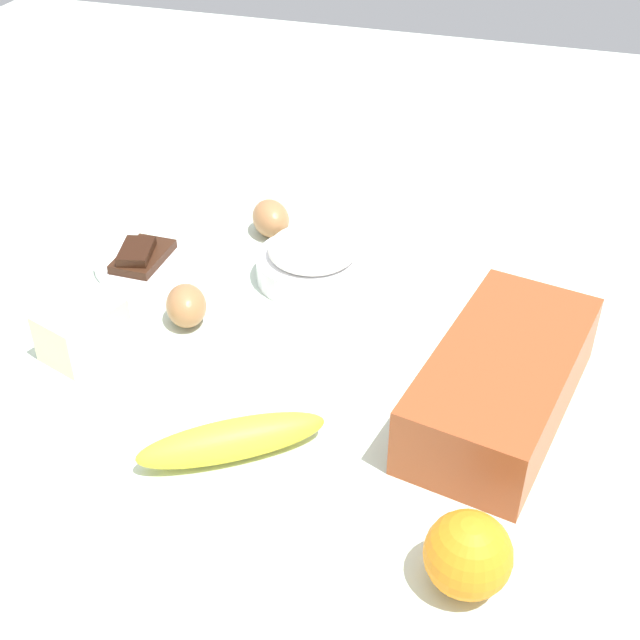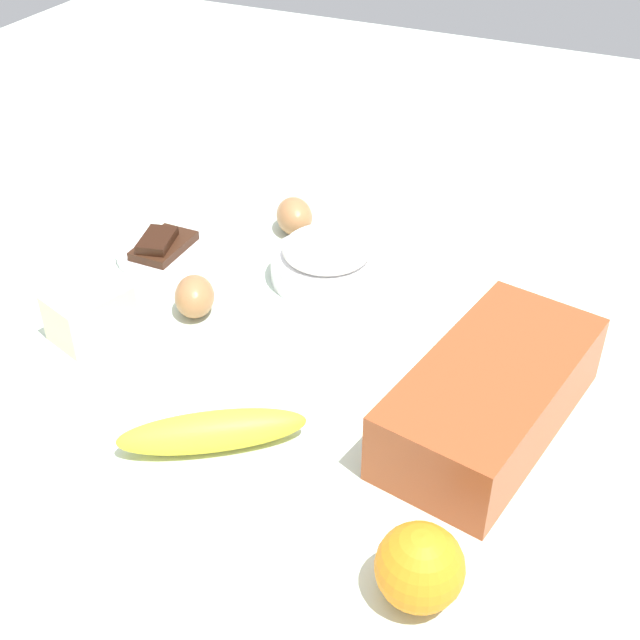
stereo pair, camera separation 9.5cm
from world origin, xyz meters
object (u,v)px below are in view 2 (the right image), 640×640
(flour_bowl, at_px, (327,259))
(loaf_pan, at_px, (491,394))
(egg_near_butter, at_px, (294,216))
(chocolate_plate, at_px, (164,250))
(banana, at_px, (212,432))
(orange_fruit, at_px, (420,567))
(butter_block, at_px, (90,313))
(egg_beside_bowl, at_px, (194,297))

(flour_bowl, bearing_deg, loaf_pan, 55.41)
(egg_near_butter, xyz_separation_m, chocolate_plate, (0.13, -0.13, -0.01))
(banana, bearing_deg, egg_near_butter, -164.49)
(orange_fruit, xyz_separation_m, butter_block, (-0.18, -0.47, -0.01))
(loaf_pan, relative_size, egg_beside_bowl, 4.71)
(loaf_pan, distance_m, banana, 0.28)
(loaf_pan, bearing_deg, chocolate_plate, -95.40)
(egg_beside_bowl, bearing_deg, flour_bowl, 140.86)
(flour_bowl, bearing_deg, egg_near_butter, -134.88)
(flour_bowl, bearing_deg, butter_block, -41.63)
(loaf_pan, xyz_separation_m, flour_bowl, (-0.18, -0.27, -0.01))
(egg_beside_bowl, relative_size, chocolate_plate, 0.49)
(flour_bowl, distance_m, egg_beside_bowl, 0.18)
(orange_fruit, distance_m, egg_beside_bowl, 0.47)
(banana, distance_m, butter_block, 0.25)
(loaf_pan, bearing_deg, flour_bowl, -113.96)
(butter_block, bearing_deg, egg_near_butter, 160.96)
(flour_bowl, xyz_separation_m, banana, (0.33, 0.03, -0.01))
(banana, bearing_deg, orange_fruit, 71.65)
(egg_near_butter, height_order, chocolate_plate, egg_near_butter)
(flour_bowl, relative_size, banana, 0.77)
(loaf_pan, height_order, egg_near_butter, loaf_pan)
(loaf_pan, relative_size, butter_block, 3.32)
(banana, xyz_separation_m, egg_beside_bowl, (-0.19, -0.14, 0.00))
(loaf_pan, xyz_separation_m, orange_fruit, (0.23, 0.00, -0.00))
(orange_fruit, distance_m, egg_near_butter, 0.62)
(egg_beside_bowl, bearing_deg, chocolate_plate, -131.64)
(orange_fruit, height_order, butter_block, orange_fruit)
(flour_bowl, height_order, egg_beside_bowl, flour_bowl)
(banana, relative_size, egg_beside_bowl, 2.99)
(egg_beside_bowl, bearing_deg, butter_block, -45.29)
(flour_bowl, relative_size, orange_fruit, 1.95)
(butter_block, distance_m, chocolate_plate, 0.19)
(loaf_pan, bearing_deg, egg_beside_bowl, -85.91)
(butter_block, xyz_separation_m, chocolate_plate, (-0.18, -0.02, -0.02))
(banana, bearing_deg, loaf_pan, 121.17)
(orange_fruit, relative_size, butter_block, 0.83)
(egg_near_butter, bearing_deg, flour_bowl, 45.12)
(banana, xyz_separation_m, egg_near_butter, (-0.42, -0.12, 0.01))
(egg_near_butter, bearing_deg, loaf_pan, 52.47)
(butter_block, height_order, egg_beside_bowl, butter_block)
(flour_bowl, bearing_deg, chocolate_plate, -79.09)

